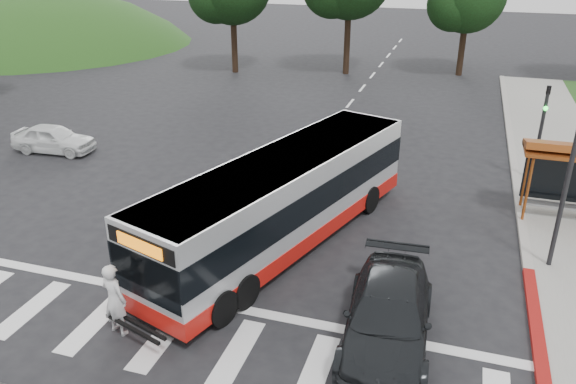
% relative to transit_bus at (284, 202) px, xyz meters
% --- Properties ---
extents(ground, '(140.00, 140.00, 0.00)m').
position_rel_transit_bus_xyz_m(ground, '(-1.45, -0.51, -1.49)').
color(ground, black).
rests_on(ground, ground).
extents(sidewalk_east, '(4.00, 40.00, 0.12)m').
position_rel_transit_bus_xyz_m(sidewalk_east, '(9.55, 7.49, -1.43)').
color(sidewalk_east, gray).
rests_on(sidewalk_east, ground).
extents(curb_east, '(0.30, 40.00, 0.15)m').
position_rel_transit_bus_xyz_m(curb_east, '(7.55, 7.49, -1.41)').
color(curb_east, '#9E9991').
rests_on(curb_east, ground).
extents(curb_east_red, '(0.32, 6.00, 0.15)m').
position_rel_transit_bus_xyz_m(curb_east_red, '(7.55, -2.51, -1.41)').
color(curb_east_red, maroon).
rests_on(curb_east_red, ground).
extents(hillside_nw, '(44.00, 44.00, 10.00)m').
position_rel_transit_bus_xyz_m(hillside_nw, '(-33.45, 29.49, -1.49)').
color(hillside_nw, '#224215').
rests_on(hillside_nw, ground).
extents(crosswalk_ladder, '(18.00, 2.60, 0.01)m').
position_rel_transit_bus_xyz_m(crosswalk_ladder, '(-1.45, -5.51, -1.48)').
color(crosswalk_ladder, silver).
rests_on(crosswalk_ladder, ground).
extents(traffic_signal_ne_tall, '(0.18, 0.37, 6.50)m').
position_rel_transit_bus_xyz_m(traffic_signal_ne_tall, '(8.15, 0.98, 2.39)').
color(traffic_signal_ne_tall, black).
rests_on(traffic_signal_ne_tall, ground).
extents(traffic_signal_ne_short, '(0.18, 0.37, 4.00)m').
position_rel_transit_bus_xyz_m(traffic_signal_ne_short, '(8.15, 7.98, 0.99)').
color(traffic_signal_ne_short, black).
rests_on(traffic_signal_ne_short, ground).
extents(transit_bus, '(5.92, 11.74, 2.98)m').
position_rel_transit_bus_xyz_m(transit_bus, '(0.00, 0.00, 0.00)').
color(transit_bus, silver).
rests_on(transit_bus, ground).
extents(pedestrian, '(0.82, 0.64, 1.99)m').
position_rel_transit_bus_xyz_m(pedestrian, '(-2.62, -5.62, -0.50)').
color(pedestrian, silver).
rests_on(pedestrian, ground).
extents(dark_sedan, '(2.36, 5.22, 1.48)m').
position_rel_transit_bus_xyz_m(dark_sedan, '(3.93, -3.91, -0.75)').
color(dark_sedan, black).
rests_on(dark_sedan, ground).
extents(west_car_white, '(3.94, 1.80, 1.31)m').
position_rel_transit_bus_xyz_m(west_car_white, '(-12.92, 4.99, -0.83)').
color(west_car_white, white).
rests_on(west_car_white, ground).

